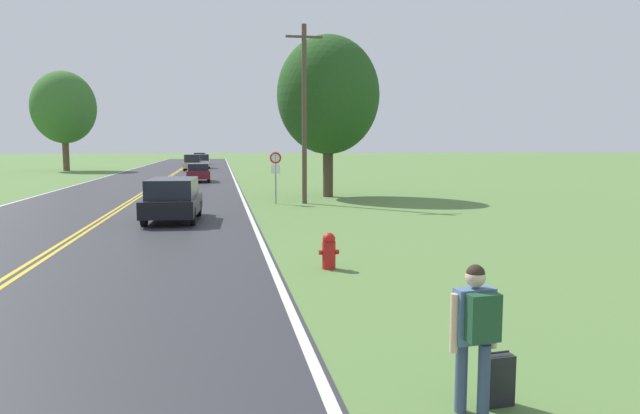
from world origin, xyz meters
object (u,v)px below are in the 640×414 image
(car_dark_grey_suv_distant, at_px, (200,158))
(hitchhiker_person, at_px, (476,325))
(car_black_suv_approaching, at_px, (173,198))
(car_white_suv_receding, at_px, (203,161))
(traffic_sign, at_px, (276,165))
(suitcase, at_px, (497,381))
(tree_left_verge, at_px, (328,95))
(fire_hydrant, at_px, (329,250))
(car_champagne_van_mid_far, at_px, (193,162))
(tree_behind_sign, at_px, (64,107))
(car_maroon_suv_mid_near, at_px, (198,172))

(car_dark_grey_suv_distant, bearing_deg, hitchhiker_person, 4.91)
(car_black_suv_approaching, distance_m, car_white_suv_receding, 49.79)
(traffic_sign, distance_m, car_black_suv_approaching, 7.31)
(suitcase, height_order, tree_left_verge, tree_left_verge)
(fire_hydrant, xyz_separation_m, car_champagne_van_mid_far, (-5.49, 53.05, 0.51))
(car_champagne_van_mid_far, bearing_deg, car_white_suv_receding, 173.43)
(fire_hydrant, bearing_deg, tree_behind_sign, 109.47)
(tree_behind_sign, relative_size, car_maroon_suv_mid_near, 2.73)
(hitchhiker_person, distance_m, tree_left_verge, 26.50)
(fire_hydrant, bearing_deg, suitcase, -85.94)
(traffic_sign, bearing_deg, car_champagne_van_mid_far, 98.51)
(fire_hydrant, bearing_deg, traffic_sign, 89.22)
(traffic_sign, xyz_separation_m, car_dark_grey_suv_distant, (-5.60, 58.35, -1.03))
(car_maroon_suv_mid_near, height_order, car_champagne_van_mid_far, car_champagne_van_mid_far)
(car_white_suv_receding, xyz_separation_m, car_dark_grey_suv_distant, (-0.80, 14.23, 0.01))
(traffic_sign, bearing_deg, hitchhiker_person, -90.12)
(traffic_sign, xyz_separation_m, car_maroon_suv_mid_near, (-4.38, 17.87, -1.15))
(tree_behind_sign, bearing_deg, traffic_sign, -63.85)
(tree_left_verge, bearing_deg, traffic_sign, -133.76)
(hitchhiker_person, xyz_separation_m, suitcase, (0.36, 0.17, -0.72))
(tree_behind_sign, height_order, car_white_suv_receding, tree_behind_sign)
(car_white_suv_receding, bearing_deg, car_dark_grey_suv_distant, -178.20)
(fire_hydrant, bearing_deg, car_white_suv_receding, 94.45)
(tree_behind_sign, xyz_separation_m, car_black_suv_approaching, (15.20, -45.78, -6.16))
(hitchhiker_person, xyz_separation_m, car_maroon_suv_mid_near, (-4.33, 40.34, -0.23))
(car_black_suv_approaching, xyz_separation_m, car_white_suv_receding, (-0.31, 49.79, 0.04))
(suitcase, xyz_separation_m, car_black_suv_approaching, (-4.81, 16.64, 0.58))
(hitchhiker_person, height_order, fire_hydrant, hitchhiker_person)
(tree_left_verge, height_order, car_black_suv_approaching, tree_left_verge)
(traffic_sign, distance_m, tree_behind_sign, 44.98)
(traffic_sign, xyz_separation_m, car_white_suv_receding, (-4.81, 44.12, -1.03))
(tree_behind_sign, bearing_deg, suitcase, -72.23)
(car_white_suv_receding, bearing_deg, tree_behind_sign, -76.32)
(suitcase, height_order, car_maroon_suv_mid_near, car_maroon_suv_mid_near)
(tree_left_verge, distance_m, car_maroon_suv_mid_near, 17.05)
(car_maroon_suv_mid_near, bearing_deg, tree_left_verge, 25.92)
(suitcase, xyz_separation_m, car_dark_grey_suv_distant, (-5.92, 80.65, 0.62))
(hitchhiker_person, relative_size, car_black_suv_approaching, 0.38)
(hitchhiker_person, relative_size, car_maroon_suv_mid_near, 0.41)
(fire_hydrant, distance_m, car_white_suv_receding, 59.31)
(fire_hydrant, xyz_separation_m, tree_left_verge, (3.48, 18.42, 5.19))
(car_champagne_van_mid_far, height_order, car_dark_grey_suv_distant, car_champagne_van_mid_far)
(suitcase, xyz_separation_m, fire_hydrant, (-0.52, 7.30, 0.15))
(tree_behind_sign, height_order, car_maroon_suv_mid_near, tree_behind_sign)
(car_black_suv_approaching, relative_size, car_champagne_van_mid_far, 1.05)
(tree_behind_sign, distance_m, car_champagne_van_mid_far, 15.40)
(car_champagne_van_mid_far, bearing_deg, car_dark_grey_suv_distant, -178.52)
(tree_behind_sign, xyz_separation_m, car_maroon_suv_mid_near, (15.32, -22.24, -6.25))
(suitcase, bearing_deg, car_black_suv_approaching, 10.43)
(car_champagne_van_mid_far, bearing_deg, car_maroon_suv_mid_near, 5.47)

